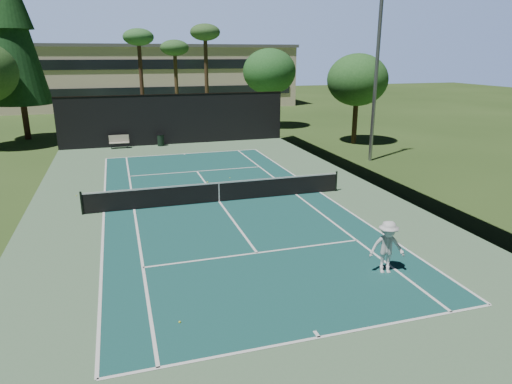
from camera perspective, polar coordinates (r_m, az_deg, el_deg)
ground at (r=22.79m, az=-4.62°, el=-1.25°), size 160.00×160.00×0.00m
apron_slab at (r=22.79m, az=-4.62°, el=-1.24°), size 18.00×32.00×0.01m
court_surface at (r=22.78m, az=-4.62°, el=-1.22°), size 10.97×23.77×0.01m
court_lines at (r=22.78m, az=-4.62°, el=-1.20°), size 11.07×23.87×0.01m
tennis_net at (r=22.62m, az=-4.65°, el=0.10°), size 12.90×0.10×1.10m
fence at (r=22.31m, az=-4.77°, el=3.71°), size 18.04×32.05×4.03m
player at (r=15.86m, az=16.08°, el=-6.65°), size 1.32×0.96×1.83m
tennis_ball_a at (r=13.14m, az=-9.52°, el=-15.74°), size 0.07×0.07×0.07m
tennis_ball_b at (r=26.23m, az=-6.10°, el=1.24°), size 0.07×0.07×0.07m
tennis_ball_c at (r=27.09m, az=-3.28°, el=1.79°), size 0.06×0.06×0.06m
tennis_ball_d at (r=25.38m, az=-21.54°, el=-0.43°), size 0.06×0.06×0.06m
park_bench at (r=37.26m, az=-16.74°, el=6.09°), size 1.50×0.45×1.02m
trash_bin at (r=37.41m, az=-11.83°, el=6.38°), size 0.56×0.56×0.95m
pine_tree at (r=43.89m, az=-28.27°, el=18.24°), size 4.80×4.80×15.00m
palm_a at (r=45.27m, az=-14.46°, el=17.80°), size 2.80×2.80×9.32m
palm_b at (r=47.57m, az=-10.13°, el=16.98°), size 2.80×2.80×8.42m
palm_c at (r=45.03m, az=-6.37°, el=18.73°), size 2.80×2.80×9.77m
decid_tree_a at (r=45.60m, az=1.69°, el=14.80°), size 5.12×5.12×7.62m
decid_tree_b at (r=38.07m, az=12.56°, el=13.50°), size 4.80×4.80×7.14m
campus_building at (r=67.37m, az=-13.51°, el=13.99°), size 40.50×12.50×8.30m
light_pole at (r=31.83m, az=14.88°, el=15.24°), size 0.90×0.25×12.22m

